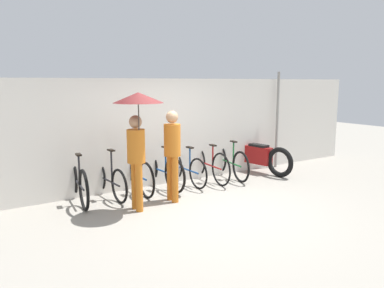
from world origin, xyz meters
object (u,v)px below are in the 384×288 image
Objects in this scene: parked_bicycle_3 at (161,170)px; parked_bicycle_6 at (229,162)px; parked_bicycle_4 at (185,168)px; parked_bicycle_2 at (135,174)px; pedestrian_center at (172,149)px; parked_bicycle_5 at (208,164)px; motorcycle at (258,157)px; parked_bicycle_0 at (78,182)px; pedestrian_leading at (137,123)px; parked_bicycle_1 at (108,179)px.

parked_bicycle_6 is (1.83, -0.09, -0.01)m from parked_bicycle_3.
parked_bicycle_3 is 0.61m from parked_bicycle_4.
parked_bicycle_2 is at bearing 97.02° from parked_bicycle_6.
pedestrian_center is (-0.26, -0.97, 0.64)m from parked_bicycle_3.
parked_bicycle_2 is 1.22m from parked_bicycle_4.
motorcycle is at bearing -87.20° from parked_bicycle_5.
motorcycle is (4.57, -0.06, 0.01)m from parked_bicycle_0.
motorcycle is at bearing -164.77° from pedestrian_leading.
motorcycle is at bearing -85.24° from parked_bicycle_0.
parked_bicycle_6 is (0.61, -0.02, -0.01)m from parked_bicycle_5.
parked_bicycle_5 is (1.22, -0.07, 0.00)m from parked_bicycle_3.
pedestrian_center reaches higher than parked_bicycle_5.
parked_bicycle_1 is 0.94× the size of parked_bicycle_6.
parked_bicycle_3 is at bearing 78.43° from motorcycle.
parked_bicycle_0 is 1.00× the size of parked_bicycle_5.
parked_bicycle_6 is 2.36m from pedestrian_center.
parked_bicycle_4 reaches higher than motorcycle.
parked_bicycle_4 is (2.43, 0.02, -0.03)m from parked_bicycle_0.
parked_bicycle_4 is (0.61, -0.03, -0.03)m from parked_bicycle_3.
parked_bicycle_5 reaches higher than parked_bicycle_2.
parked_bicycle_5 is at bearing 79.09° from motorcycle.
parked_bicycle_2 is 0.98× the size of parked_bicycle_5.
parked_bicycle_4 is at bearing 96.65° from parked_bicycle_6.
pedestrian_center is at bearing -137.38° from parked_bicycle_1.
parked_bicycle_5 is 0.87× the size of pedestrian_leading.
parked_bicycle_3 is 1.97m from pedestrian_leading.
parked_bicycle_5 is at bearing 97.43° from parked_bicycle_6.
parked_bicycle_0 reaches higher than motorcycle.
parked_bicycle_2 is 1.22m from pedestrian_center.
parked_bicycle_3 is at bearing -106.67° from pedestrian_center.
parked_bicycle_6 is 0.85× the size of pedestrian_leading.
parked_bicycle_4 reaches higher than parked_bicycle_3.
parked_bicycle_1 is at bearing 79.71° from motorcycle.
parked_bicycle_4 is at bearing 91.16° from parked_bicycle_5.
parked_bicycle_6 is (2.43, -0.09, -0.00)m from parked_bicycle_2.
parked_bicycle_4 is 1.44m from pedestrian_center.
parked_bicycle_2 is 0.61m from parked_bicycle_3.
pedestrian_leading is at bearing 11.67° from pedestrian_center.
parked_bicycle_6 reaches higher than parked_bicycle_0.
parked_bicycle_1 is 1.00× the size of parked_bicycle_4.
parked_bicycle_1 is 0.61m from parked_bicycle_2.
pedestrian_center is (-0.87, -0.93, 0.67)m from parked_bicycle_4.
parked_bicycle_3 is 1.03× the size of parked_bicycle_6.
pedestrian_leading is 1.20× the size of pedestrian_center.
parked_bicycle_2 is 1.07× the size of parked_bicycle_4.
parked_bicycle_1 reaches higher than parked_bicycle_6.
parked_bicycle_2 is 0.88× the size of motorcycle.
pedestrian_center reaches higher than parked_bicycle_2.
parked_bicycle_1 is 1.82m from parked_bicycle_4.
parked_bicycle_0 is at bearing 98.62° from parked_bicycle_6.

